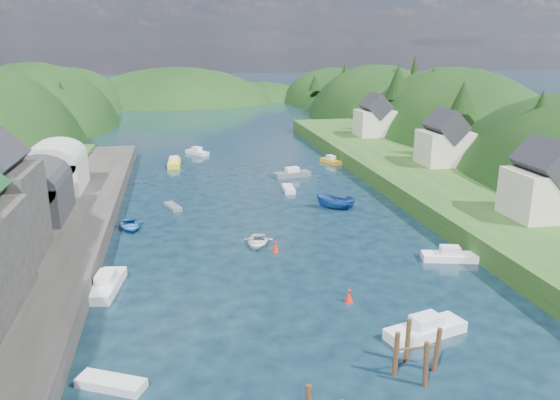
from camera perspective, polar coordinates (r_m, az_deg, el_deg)
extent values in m
plane|color=black|center=(80.19, -2.96, 1.56)|extent=(600.00, 600.00, 0.00)
ellipsoid|color=black|center=(151.67, -23.82, 3.91)|extent=(44.00, 75.56, 48.19)
ellipsoid|color=black|center=(191.96, -21.23, 6.99)|extent=(44.00, 75.56, 39.00)
ellipsoid|color=black|center=(119.50, 17.22, 1.59)|extent=(36.00, 75.56, 48.00)
ellipsoid|color=black|center=(157.66, 10.02, 5.70)|extent=(36.00, 75.56, 44.49)
ellipsoid|color=black|center=(196.75, 5.72, 8.35)|extent=(36.00, 75.56, 36.00)
ellipsoid|color=black|center=(199.19, -10.65, 7.18)|extent=(80.00, 60.00, 44.00)
ellipsoid|color=black|center=(211.31, -2.98, 7.39)|extent=(70.00, 56.00, 36.00)
cone|color=black|center=(116.51, -25.57, 8.81)|extent=(5.28, 5.28, 5.16)
cone|color=black|center=(128.60, -26.12, 10.88)|extent=(4.77, 4.77, 5.80)
cone|color=black|center=(132.39, -21.87, 10.16)|extent=(4.07, 4.07, 5.91)
cone|color=black|center=(144.56, -22.36, 10.90)|extent=(4.56, 4.56, 8.38)
cone|color=black|center=(153.06, -22.71, 10.49)|extent=(4.75, 4.75, 5.90)
cone|color=black|center=(166.43, -20.74, 11.17)|extent=(4.27, 4.27, 6.53)
cone|color=black|center=(81.45, 25.54, 7.70)|extent=(5.29, 5.29, 7.55)
cone|color=black|center=(91.70, 18.60, 10.21)|extent=(4.07, 4.07, 5.02)
cone|color=black|center=(101.01, 19.19, 8.42)|extent=(3.40, 3.40, 5.71)
cone|color=black|center=(115.27, 15.64, 11.17)|extent=(4.94, 4.94, 8.56)
cone|color=black|center=(115.24, 12.22, 12.00)|extent=(5.25, 5.25, 6.97)
cone|color=black|center=(127.20, 13.84, 12.57)|extent=(3.36, 3.36, 9.51)
cone|color=black|center=(142.79, 11.77, 11.96)|extent=(4.57, 4.57, 6.74)
cone|color=black|center=(154.42, 9.88, 11.85)|extent=(3.59, 3.59, 6.51)
cone|color=black|center=(161.92, 6.85, 13.06)|extent=(4.14, 4.14, 6.25)
cone|color=black|center=(173.92, 3.63, 12.17)|extent=(3.83, 3.83, 5.01)
cube|color=#2D2B28|center=(52.44, -25.09, -6.93)|extent=(12.00, 110.00, 2.00)
cube|color=#2D2D30|center=(63.95, -24.46, 0.01)|extent=(7.00, 9.00, 4.00)
cylinder|color=#2D2D30|center=(63.47, -24.67, 1.74)|extent=(7.00, 9.00, 7.00)
cube|color=#B2B2A8|center=(75.30, -22.45, 2.50)|extent=(7.00, 9.00, 4.00)
cylinder|color=#B2B2A8|center=(74.90, -22.62, 3.99)|extent=(7.00, 9.00, 7.00)
cube|color=#234719|center=(78.07, 16.60, 1.40)|extent=(16.00, 120.00, 2.40)
cube|color=beige|center=(63.49, 25.82, 0.57)|extent=(7.00, 6.00, 5.00)
cube|color=black|center=(62.77, 26.19, 3.51)|extent=(5.15, 6.24, 5.15)
cube|color=beige|center=(86.04, 16.77, 5.24)|extent=(7.00, 6.00, 5.00)
cube|color=black|center=(85.51, 16.95, 7.43)|extent=(5.15, 6.24, 5.15)
cube|color=beige|center=(109.99, 9.87, 7.94)|extent=(7.00, 6.00, 5.00)
cube|color=black|center=(109.57, 9.95, 9.67)|extent=(5.15, 6.24, 5.15)
cylinder|color=#382314|center=(37.20, 16.03, -15.21)|extent=(0.32, 0.32, 3.65)
cylinder|color=#382314|center=(37.71, 13.16, -14.52)|extent=(0.32, 0.32, 3.65)
cylinder|color=#382314|center=(36.15, 11.99, -15.90)|extent=(0.32, 0.32, 3.65)
cylinder|color=#382314|center=(35.61, 14.99, -16.65)|extent=(0.32, 0.32, 3.65)
cylinder|color=#382314|center=(36.34, 14.11, -14.75)|extent=(3.29, 0.16, 0.16)
cone|color=red|center=(45.05, 7.22, -9.98)|extent=(0.70, 0.70, 0.90)
sphere|color=red|center=(44.83, 7.24, -9.41)|extent=(0.30, 0.30, 0.30)
cone|color=red|center=(54.79, -0.46, -4.97)|extent=(0.70, 0.70, 0.90)
sphere|color=red|center=(54.61, -0.47, -4.48)|extent=(0.30, 0.30, 0.30)
cube|color=silver|center=(36.43, -17.23, -17.83)|extent=(4.43, 3.16, 0.59)
cube|color=gold|center=(95.29, 5.33, 4.04)|extent=(3.02, 4.85, 0.64)
cube|color=silver|center=(95.14, 5.34, 4.45)|extent=(1.56, 1.88, 0.70)
imported|color=navy|center=(68.73, 5.76, -0.28)|extent=(5.34, 4.41, 1.98)
cube|color=#52575E|center=(70.10, -11.14, -0.70)|extent=(2.41, 3.86, 0.51)
cube|color=silver|center=(48.96, -17.68, -8.52)|extent=(2.95, 6.41, 0.86)
cube|color=silver|center=(48.63, -17.76, -7.64)|extent=(1.74, 2.35, 0.70)
cube|color=#CACA17|center=(94.65, -10.99, 3.78)|extent=(2.29, 6.13, 0.85)
cube|color=silver|center=(94.48, -11.01, 4.27)|extent=(1.50, 2.18, 0.70)
cube|color=white|center=(55.20, 17.27, -5.71)|extent=(5.41, 2.91, 0.72)
cube|color=silver|center=(54.93, 17.34, -4.99)|extent=(2.04, 1.60, 0.70)
imported|color=silver|center=(56.62, -2.37, -4.41)|extent=(4.04, 5.01, 0.92)
cube|color=silver|center=(41.39, 14.94, -13.05)|extent=(6.37, 3.55, 0.85)
cube|color=silver|center=(41.00, 15.03, -12.05)|extent=(2.42, 1.92, 0.70)
cube|color=silver|center=(77.01, 0.89, 1.17)|extent=(1.67, 4.35, 0.60)
cube|color=silver|center=(103.50, -8.66, 4.91)|extent=(4.34, 4.99, 0.70)
cube|color=silver|center=(103.36, -8.68, 5.31)|extent=(1.98, 2.10, 0.70)
imported|color=#1A5193|center=(63.66, -15.36, -2.61)|extent=(4.15, 5.24, 0.98)
cube|color=#52545E|center=(85.12, 1.28, 2.69)|extent=(5.96, 2.99, 0.80)
cube|color=silver|center=(84.94, 1.28, 3.20)|extent=(2.22, 1.69, 0.70)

